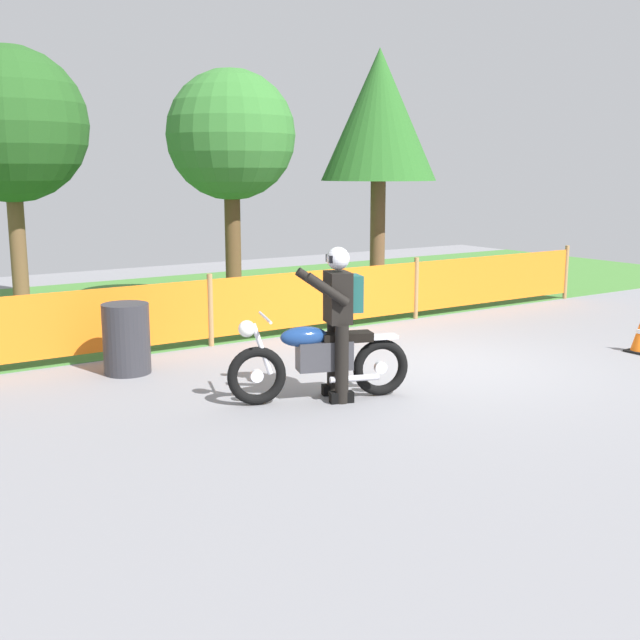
{
  "coord_description": "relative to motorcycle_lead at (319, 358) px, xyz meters",
  "views": [
    {
      "loc": [
        -6.69,
        -7.54,
        2.5
      ],
      "look_at": [
        -2.1,
        -0.6,
        0.9
      ],
      "focal_mm": 43.92,
      "sensor_mm": 36.0,
      "label": 1
    }
  ],
  "objects": [
    {
      "name": "ground",
      "position": [
        2.11,
        0.59,
        -0.48
      ],
      "size": [
        24.0,
        24.0,
        0.02
      ],
      "primitive_type": "cube",
      "color": "gray"
    },
    {
      "name": "grass_verge",
      "position": [
        2.11,
        6.82,
        -0.47
      ],
      "size": [
        24.0,
        7.4,
        0.01
      ],
      "primitive_type": "cube",
      "color": "#427A33",
      "rests_on": "ground"
    },
    {
      "name": "barrier_fence",
      "position": [
        2.11,
        3.11,
        0.07
      ],
      "size": [
        11.61,
        0.08,
        1.05
      ],
      "color": "#997547",
      "rests_on": "ground"
    },
    {
      "name": "tree_leftmost",
      "position": [
        -1.44,
        7.39,
        2.77
      ],
      "size": [
        2.65,
        2.65,
        4.59
      ],
      "color": "brown",
      "rests_on": "ground"
    },
    {
      "name": "tree_near_left",
      "position": [
        1.78,
        5.46,
        2.59
      ],
      "size": [
        2.24,
        2.24,
        4.22
      ],
      "color": "brown",
      "rests_on": "ground"
    },
    {
      "name": "tree_near_right",
      "position": [
        4.42,
        4.7,
        2.98
      ],
      "size": [
        2.12,
        2.12,
        4.67
      ],
      "color": "brown",
      "rests_on": "ground"
    },
    {
      "name": "motorcycle_lead",
      "position": [
        0.0,
        0.0,
        0.0
      ],
      "size": [
        1.98,
        0.86,
        0.97
      ],
      "rotation": [
        0.0,
        0.0,
        2.82
      ],
      "color": "black",
      "rests_on": "ground"
    },
    {
      "name": "rider_lead",
      "position": [
        0.21,
        -0.07,
        0.48
      ],
      "size": [
        0.77,
        0.67,
        1.69
      ],
      "rotation": [
        0.0,
        0.0,
        2.82
      ],
      "color": "black",
      "rests_on": "ground"
    },
    {
      "name": "spare_drum",
      "position": [
        -1.35,
        2.3,
        -0.03
      ],
      "size": [
        0.58,
        0.58,
        0.88
      ],
      "primitive_type": "cylinder",
      "color": "#2D2D33",
      "rests_on": "ground"
    }
  ]
}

